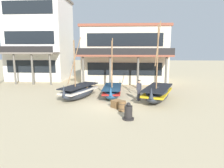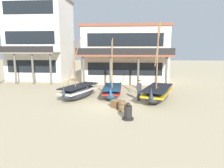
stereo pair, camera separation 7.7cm
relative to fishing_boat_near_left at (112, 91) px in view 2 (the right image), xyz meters
The scene contains 10 objects.
ground_plane 2.21m from the fishing_boat_near_left, 88.43° to the right, with size 120.00×120.00×0.00m, color tan.
fishing_boat_near_left is the anchor object (origin of this frame).
fishing_boat_centre_large 3.83m from the fishing_boat_near_left, 12.92° to the right, with size 3.13×4.86×6.32m.
fishing_boat_far_right 2.85m from the fishing_boat_near_left, 168.18° to the right, with size 2.83×4.30×5.14m.
fisherman_by_hull 2.39m from the fishing_boat_near_left, 19.91° to the right, with size 0.41×0.32×1.68m.
capstan_winch 5.60m from the fishing_boat_near_left, 75.86° to the right, with size 0.69×0.69×1.06m.
wooden_barrel 3.87m from the fishing_boat_near_left, 75.80° to the right, with size 0.56×0.56×0.70m.
cargo_crate 3.03m from the fishing_boat_near_left, 79.45° to the right, with size 0.66×0.66×0.55m, color brown.
harbor_building_main 10.01m from the fishing_boat_near_left, 84.44° to the left, with size 10.76×8.56×7.02m.
harbor_building_annex 16.31m from the fishing_boat_near_left, 134.49° to the left, with size 7.84×9.31×11.04m.
Camera 2 is at (1.28, -14.96, 4.21)m, focal length 32.48 mm.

